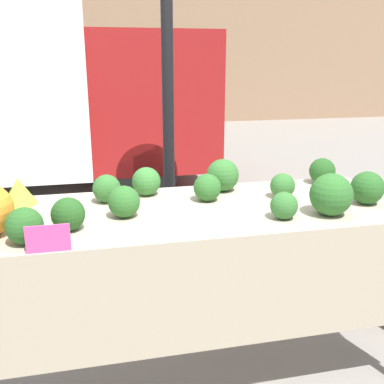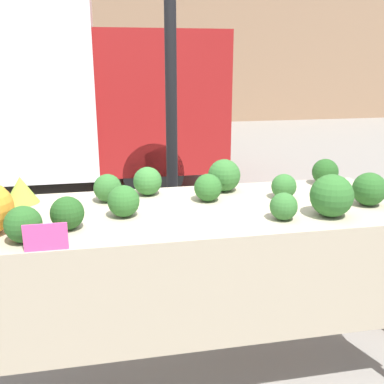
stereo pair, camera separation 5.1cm
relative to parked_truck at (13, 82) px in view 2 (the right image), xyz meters
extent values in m
plane|color=gray|center=(1.40, -3.78, -1.26)|extent=(40.00, 40.00, 0.00)
cube|color=#9E7A5B|center=(1.40, 5.64, 1.51)|extent=(16.00, 0.60, 5.55)
cylinder|color=black|center=(1.42, -3.03, -0.13)|extent=(0.07, 0.07, 2.28)
cube|color=maroon|center=(1.67, 0.00, -0.20)|extent=(1.42, 2.09, 1.52)
cylinder|color=black|center=(1.52, -0.93, -0.93)|extent=(0.67, 0.22, 0.67)
cylinder|color=black|center=(1.52, 0.93, -0.93)|extent=(0.67, 0.22, 0.67)
cube|color=tan|center=(1.40, -3.78, -0.43)|extent=(2.03, 0.76, 0.03)
cube|color=tan|center=(1.40, -4.16, -0.68)|extent=(2.03, 0.01, 0.47)
cylinder|color=black|center=(0.44, -3.46, -0.85)|extent=(0.05, 0.05, 0.82)
cylinder|color=black|center=(2.35, -3.46, -0.85)|extent=(0.05, 0.05, 0.82)
cone|color=#93B238|center=(0.61, -3.54, -0.35)|extent=(0.16, 0.16, 0.13)
sphere|color=#285B23|center=(2.23, -3.90, -0.33)|extent=(0.16, 0.16, 0.16)
sphere|color=#23511E|center=(2.20, -3.51, -0.34)|extent=(0.14, 0.14, 0.14)
sphere|color=#23511E|center=(0.85, -3.94, -0.34)|extent=(0.14, 0.14, 0.14)
sphere|color=#336B2D|center=(1.02, -3.60, -0.34)|extent=(0.14, 0.14, 0.14)
sphere|color=#2D6628|center=(1.98, -4.00, -0.32)|extent=(0.19, 0.19, 0.19)
sphere|color=#336B2D|center=(1.76, -4.01, -0.35)|extent=(0.12, 0.12, 0.12)
sphere|color=#387533|center=(1.22, -3.52, -0.34)|extent=(0.14, 0.14, 0.14)
sphere|color=#285B23|center=(0.70, -4.05, -0.34)|extent=(0.14, 0.14, 0.14)
sphere|color=#2D6628|center=(1.50, -3.68, -0.34)|extent=(0.14, 0.14, 0.14)
sphere|color=#2D6628|center=(1.08, -3.83, -0.34)|extent=(0.14, 0.14, 0.14)
sphere|color=#336B2D|center=(1.88, -3.71, -0.35)|extent=(0.12, 0.12, 0.12)
sphere|color=#336B2D|center=(1.62, -3.53, -0.33)|extent=(0.17, 0.17, 0.17)
cube|color=#EF4793|center=(0.79, -4.15, -0.36)|extent=(0.16, 0.01, 0.10)
camera|label=1|loc=(0.96, -5.71, 0.25)|focal=42.00mm
camera|label=2|loc=(1.01, -5.72, 0.25)|focal=42.00mm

